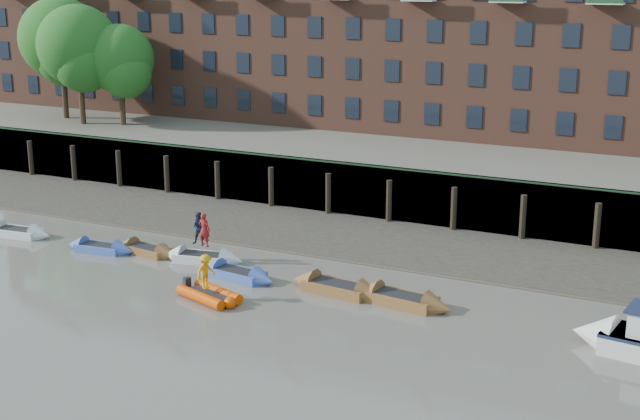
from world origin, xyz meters
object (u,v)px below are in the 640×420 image
Objects in this scene: rowboat_4 at (237,274)px; person_rower_b at (200,228)px; rowboat_2 at (147,250)px; person_rower_a at (204,230)px; rowboat_6 at (402,300)px; person_rib_crew at (206,272)px; rowboat_1 at (100,248)px; rib_tender at (211,295)px; rowboat_5 at (337,288)px; rowboat_3 at (202,258)px; rowboat_0 at (17,232)px.

person_rower_b is at bearing 160.84° from rowboat_4.
rowboat_2 is 2.45× the size of person_rower_b.
person_rower_a reaches higher than rowboat_4.
person_rib_crew is at bearing -151.29° from rowboat_6.
rowboat_1 is 1.23× the size of rib_tender.
person_rib_crew reaches higher than rowboat_1.
rowboat_5 is 1.01× the size of rowboat_6.
rib_tender is 1.98× the size of person_rower_b.
rowboat_3 is (3.40, 0.17, 0.02)m from rowboat_2.
rowboat_0 is 14.94m from rowboat_4.
rowboat_5 is 3.12× the size of person_rib_crew.
person_rower_a is (6.05, 0.96, 1.55)m from rowboat_1.
rowboat_6 reaches higher than rowboat_3.
rowboat_0 is 0.98× the size of rowboat_3.
rowboat_3 is 8.25m from rowboat_5.
rowboat_6 reaches higher than rowboat_2.
rib_tender is (3.40, -4.45, 0.02)m from rowboat_3.
rowboat_0 is at bearing 1.09° from person_rower_a.
rowboat_2 is 3.41m from rowboat_3.
rowboat_4 is at bearing -171.22° from rowboat_6.
rowboat_1 is 0.90× the size of rowboat_3.
rowboat_2 is (2.49, 0.78, 0.00)m from rowboat_1.
rowboat_0 is at bearing -174.68° from rib_tender.
rowboat_1 is 2.61m from rowboat_2.
rowboat_2 is 0.83× the size of rowboat_5.
rowboat_5 is at bearing -41.80° from person_rib_crew.
rowboat_2 is at bearing 165.27° from person_rower_b.
person_rower_b is (5.64, 1.17, 1.51)m from rowboat_1.
rowboat_6 is (14.85, -0.95, 0.04)m from rowboat_2.
rowboat_0 is at bearing 171.87° from rowboat_1.
rowboat_3 is (5.89, 0.95, 0.02)m from rowboat_1.
rowboat_0 is at bearing 162.98° from person_rower_b.
person_rib_crew reaches higher than rowboat_3.
rowboat_0 is at bearing -168.47° from rowboat_2.
person_rower_b is at bearing 50.47° from person_rib_crew.
rowboat_4 reaches higher than rib_tender.
person_rower_a reaches higher than rowboat_3.
rowboat_2 is at bearing 11.07° from rowboat_1.
rowboat_0 reaches higher than rowboat_2.
rowboat_3 reaches higher than rowboat_2.
person_rib_crew reaches higher than rowboat_0.
rowboat_2 is 14.88m from rowboat_6.
person_rib_crew reaches higher than rowboat_6.
rowboat_1 is 8.84m from rowboat_4.
person_rower_a is at bearing 48.21° from person_rib_crew.
rowboat_2 is 3.52m from person_rower_b.
rowboat_3 is at bearing -178.57° from rowboat_6.
person_rower_b is (3.15, 0.39, 1.51)m from rowboat_2.
rowboat_1 is 0.82× the size of rowboat_6.
rowboat_2 is at bearing 71.33° from person_rib_crew.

